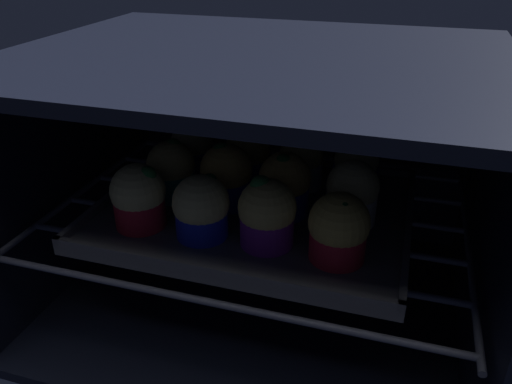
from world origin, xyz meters
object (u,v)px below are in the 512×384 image
Objects in this scene: muffin_row1_col1 at (226,176)px; muffin_row0_col0 at (139,197)px; muffin_row1_col2 at (285,184)px; muffin_row2_col1 at (247,156)px; muffin_row1_col0 at (171,170)px; muffin_row0_col2 at (267,214)px; muffin_row2_col0 at (192,149)px; muffin_row2_col3 at (356,167)px; muffin_row0_col1 at (201,208)px; baking_tray at (256,210)px; muffin_row0_col3 at (339,229)px; muffin_row1_col3 at (352,193)px; muffin_row2_col2 at (301,162)px.

muffin_row0_col0 is at bearing -135.23° from muffin_row1_col1.
muffin_row2_col1 is (-7.63, 8.08, -0.44)cm from muffin_row1_col2.
muffin_row0_col0 is 18.45cm from muffin_row2_col1.
muffin_row0_col2 is at bearing -26.17° from muffin_row1_col0.
muffin_row2_col0 is 24.42cm from muffin_row2_col3.
muffin_row2_col3 is at bearing 2.46° from muffin_row2_col1.
muffin_row0_col1 and muffin_row2_col3 have the same top height.
baking_tray is 15.66cm from muffin_row0_col0.
muffin_row0_col3 reaches higher than baking_tray.
muffin_row0_col2 is at bearing 3.37° from muffin_row0_col1.
muffin_row2_col1 reaches higher than muffin_row2_col0.
baking_tray is 4.62× the size of muffin_row0_col2.
muffin_row1_col2 is at bearing -0.57° from muffin_row1_col1.
muffin_row0_col3 reaches higher than muffin_row2_col0.
muffin_row0_col2 reaches higher than baking_tray.
muffin_row1_col2 is 11.12cm from muffin_row2_col1.
muffin_row1_col1 reaches higher than muffin_row1_col3.
muffin_row1_col3 reaches higher than baking_tray.
muffin_row0_col3 is 11.62cm from muffin_row1_col2.
baking_tray is 5.12× the size of muffin_row0_col1.
muffin_row1_col0 reaches higher than muffin_row0_col3.
muffin_row1_col1 is 11.72cm from muffin_row2_col2.
muffin_row0_col2 is at bearing -91.04° from muffin_row1_col2.
muffin_row2_col3 is at bearing 47.75° from muffin_row1_col2.
muffin_row2_col2 is at bearing -177.81° from muffin_row2_col3.
muffin_row0_col2 is 22.82cm from muffin_row2_col0.
muffin_row2_col1 is at bearing 62.01° from muffin_row0_col0.
muffin_row1_col2 reaches higher than muffin_row2_col3.
muffin_row1_col0 reaches higher than baking_tray.
muffin_row2_col0 is at bearing 178.72° from muffin_row2_col1.
muffin_row0_col2 is at bearing -91.38° from muffin_row2_col2.
muffin_row0_col2 is at bearing -44.79° from muffin_row1_col1.
muffin_row1_col3 and muffin_row2_col1 have the same top height.
muffin_row0_col1 is 0.95× the size of muffin_row1_col0.
muffin_row0_col2 is 18.30cm from muffin_row2_col3.
muffin_row2_col0 is 16.72cm from muffin_row2_col2.
muffin_row1_col0 is at bearing -152.58° from muffin_row2_col2.
muffin_row2_col1 is at bearing 134.25° from muffin_row0_col3.
muffin_row1_col3 and muffin_row2_col2 have the same top height.
muffin_row0_col1 is at bearing -91.05° from muffin_row1_col1.
muffin_row0_col2 is at bearing -116.23° from muffin_row2_col3.
muffin_row0_col1 is at bearing -116.68° from muffin_row2_col2.
muffin_row0_col0 is 8.21cm from muffin_row0_col1.
baking_tray is 10.08cm from muffin_row2_col2.
muffin_row2_col1 is (-15.86, 16.28, -0.10)cm from muffin_row0_col3.
baking_tray is at bearing -116.81° from muffin_row2_col2.
muffin_row0_col2 reaches higher than muffin_row0_col0.
muffin_row1_col3 reaches higher than muffin_row2_col0.
muffin_row2_col3 is (23.84, 8.67, -0.14)cm from muffin_row1_col0.
muffin_row1_col0 is 1.00× the size of muffin_row2_col2.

